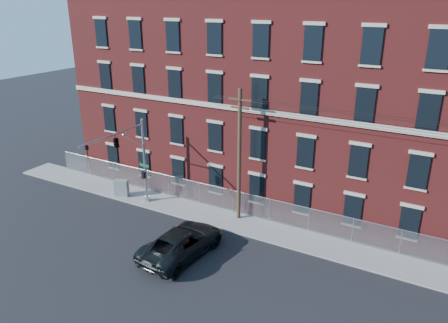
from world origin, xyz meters
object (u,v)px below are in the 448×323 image
pickup_truck (182,242)px  traffic_signal_mast (123,149)px  utility_cabinet (121,188)px  utility_pole_near (239,154)px

pickup_truck → traffic_signal_mast: bearing=-16.9°
utility_cabinet → utility_pole_near: bearing=-13.6°
utility_pole_near → pickup_truck: 7.69m
traffic_signal_mast → pickup_truck: 8.82m
utility_pole_near → pickup_truck: (-0.94, -6.21, -4.43)m
utility_pole_near → pickup_truck: bearing=-98.6°
utility_pole_near → pickup_truck: utility_pole_near is taller
utility_cabinet → pickup_truck: bearing=-47.9°
utility_pole_near → utility_cabinet: 11.50m
pickup_truck → utility_pole_near: bearing=-93.9°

